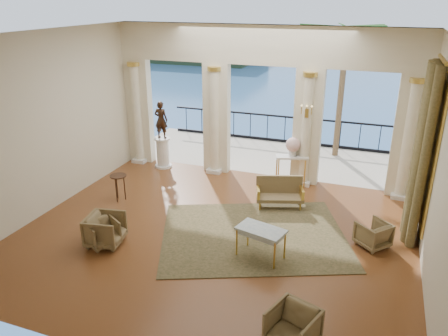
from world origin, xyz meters
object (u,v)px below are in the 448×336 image
at_px(pedestal, 163,153).
at_px(side_table, 118,179).
at_px(game_table, 261,232).
at_px(console_table, 292,161).
at_px(statue, 161,120).
at_px(armchair_c, 373,233).
at_px(armchair_d, 105,228).
at_px(armchair_b, 293,326).
at_px(settee, 279,192).
at_px(armchair_a, 102,232).

distance_m(pedestal, side_table, 2.63).
relative_size(game_table, console_table, 1.11).
relative_size(statue, side_table, 1.63).
xyz_separation_m(armchair_c, armchair_d, (-5.64, -1.97, 0.07)).
bearing_deg(armchair_d, pedestal, 1.87).
height_order(armchair_b, side_table, armchair_b).
bearing_deg(settee, game_table, -104.42).
bearing_deg(statue, armchair_b, 128.68).
distance_m(armchair_a, game_table, 3.54).
xyz_separation_m(armchair_a, console_table, (3.25, 4.81, 0.41)).
distance_m(pedestal, console_table, 4.22).
height_order(armchair_b, console_table, console_table).
bearing_deg(pedestal, armchair_c, -22.35).
distance_m(armchair_c, pedestal, 7.19).
relative_size(armchair_c, settee, 0.49).
height_order(armchair_a, statue, statue).
relative_size(armchair_c, side_table, 0.89).
relative_size(pedestal, statue, 0.83).
relative_size(armchair_a, statue, 0.55).
bearing_deg(armchair_b, side_table, 166.05).
height_order(armchair_c, settee, settee).
xyz_separation_m(armchair_c, side_table, (-6.61, 0.10, 0.30)).
bearing_deg(pedestal, armchair_a, -78.53).
bearing_deg(settee, armchair_b, -93.09).
relative_size(game_table, statue, 0.93).
distance_m(settee, pedestal, 4.47).
distance_m(armchair_c, settee, 2.73).
relative_size(settee, pedestal, 1.34).
bearing_deg(console_table, armchair_d, -142.02).
bearing_deg(settee, armchair_c, -46.04).
bearing_deg(pedestal, console_table, 0.68).
height_order(game_table, statue, statue).
bearing_deg(side_table, settee, 15.26).
bearing_deg(side_table, armchair_c, -0.89).
bearing_deg(statue, console_table, 177.83).
height_order(armchair_a, pedestal, pedestal).
distance_m(armchair_a, console_table, 5.82).
relative_size(armchair_c, game_table, 0.58).
relative_size(settee, statue, 1.12).
xyz_separation_m(armchair_b, statue, (-5.58, 6.30, 1.22)).
xyz_separation_m(armchair_a, statue, (-0.97, 4.76, 1.26)).
xyz_separation_m(pedestal, console_table, (4.21, 0.05, 0.26)).
height_order(statue, console_table, statue).
height_order(armchair_b, armchair_c, armchair_b).
xyz_separation_m(armchair_d, pedestal, (-1.00, 4.70, 0.09)).
xyz_separation_m(armchair_a, armchair_b, (4.61, -1.54, 0.04)).
xyz_separation_m(armchair_b, game_table, (-1.16, 2.27, 0.25)).
relative_size(settee, game_table, 1.20).
xyz_separation_m(console_table, side_table, (-4.18, -2.68, -0.11)).
distance_m(pedestal, statue, 1.11).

